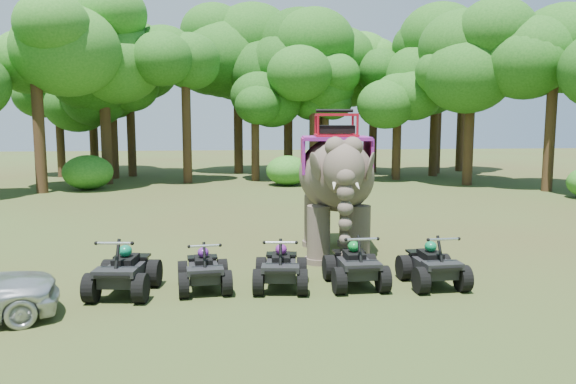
# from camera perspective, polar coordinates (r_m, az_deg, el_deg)

# --- Properties ---
(ground) EXTENTS (110.00, 110.00, 0.00)m
(ground) POSITION_cam_1_polar(r_m,az_deg,el_deg) (14.85, 0.48, -7.90)
(ground) COLOR #47381E
(ground) RESTS_ON ground
(elephant) EXTENTS (2.66, 5.16, 4.18)m
(elephant) POSITION_cam_1_polar(r_m,az_deg,el_deg) (16.22, 4.86, 0.92)
(elephant) COLOR brown
(elephant) RESTS_ON ground
(atv_0) EXTENTS (1.53, 1.96, 1.35)m
(atv_0) POSITION_cam_1_polar(r_m,az_deg,el_deg) (13.24, -16.35, -7.11)
(atv_0) COLOR black
(atv_0) RESTS_ON ground
(atv_1) EXTENTS (1.33, 1.72, 1.19)m
(atv_1) POSITION_cam_1_polar(r_m,az_deg,el_deg) (13.19, -8.55, -7.29)
(atv_1) COLOR black
(atv_1) RESTS_ON ground
(atv_2) EXTENTS (1.41, 1.81, 1.25)m
(atv_2) POSITION_cam_1_polar(r_m,az_deg,el_deg) (13.17, -0.72, -7.11)
(atv_2) COLOR black
(atv_2) RESTS_ON ground
(atv_3) EXTENTS (1.32, 1.78, 1.29)m
(atv_3) POSITION_cam_1_polar(r_m,az_deg,el_deg) (13.42, 6.85, -6.79)
(atv_3) COLOR black
(atv_3) RESTS_ON ground
(atv_4) EXTENTS (1.33, 1.78, 1.28)m
(atv_4) POSITION_cam_1_polar(r_m,az_deg,el_deg) (13.80, 14.50, -6.60)
(atv_4) COLOR black
(atv_4) RESTS_ON ground
(tree_0) EXTENTS (4.82, 4.82, 6.88)m
(tree_0) POSITION_cam_1_polar(r_m,az_deg,el_deg) (35.33, -3.35, 6.71)
(tree_0) COLOR #195114
(tree_0) RESTS_ON ground
(tree_1) EXTENTS (4.57, 4.57, 6.53)m
(tree_1) POSITION_cam_1_polar(r_m,az_deg,el_deg) (37.23, 3.80, 6.48)
(tree_1) COLOR #195114
(tree_1) RESTS_ON ground
(tree_2) EXTENTS (4.94, 4.94, 7.05)m
(tree_2) POSITION_cam_1_polar(r_m,az_deg,el_deg) (36.57, 11.06, 6.75)
(tree_2) COLOR #195114
(tree_2) RESTS_ON ground
(tree_3) EXTENTS (6.52, 6.52, 9.32)m
(tree_3) POSITION_cam_1_polar(r_m,az_deg,el_deg) (34.65, 18.01, 8.35)
(tree_3) COLOR #195114
(tree_3) RESTS_ON ground
(tree_4) EXTENTS (6.07, 6.07, 8.66)m
(tree_4) POSITION_cam_1_polar(r_m,az_deg,el_deg) (33.29, 25.18, 7.50)
(tree_4) COLOR #195114
(tree_4) RESTS_ON ground
(tree_25) EXTENTS (6.71, 6.71, 9.59)m
(tree_25) POSITION_cam_1_polar(r_m,az_deg,el_deg) (32.24, -24.12, 8.40)
(tree_25) COLOR #195114
(tree_25) RESTS_ON ground
(tree_26) EXTENTS (5.42, 5.42, 7.75)m
(tree_26) POSITION_cam_1_polar(r_m,az_deg,el_deg) (35.76, -18.07, 7.06)
(tree_26) COLOR #195114
(tree_26) RESTS_ON ground
(tree_27) EXTENTS (5.65, 5.65, 8.07)m
(tree_27) POSITION_cam_1_polar(r_m,az_deg,el_deg) (34.60, -10.28, 7.57)
(tree_27) COLOR #195114
(tree_27) RESTS_ON ground
(tree_28) EXTENTS (6.41, 6.41, 9.16)m
(tree_28) POSITION_cam_1_polar(r_m,az_deg,el_deg) (38.87, 11.05, 8.34)
(tree_28) COLOR #195114
(tree_28) RESTS_ON ground
(tree_29) EXTENTS (7.32, 7.32, 10.46)m
(tree_29) POSITION_cam_1_polar(r_m,az_deg,el_deg) (35.25, -18.16, 9.26)
(tree_29) COLOR #195114
(tree_29) RESTS_ON ground
(tree_30) EXTENTS (6.69, 6.69, 9.55)m
(tree_30) POSITION_cam_1_polar(r_m,az_deg,el_deg) (39.60, 14.71, 8.50)
(tree_30) COLOR #195114
(tree_30) RESTS_ON ground
(tree_31) EXTENTS (6.49, 6.49, 9.27)m
(tree_31) POSITION_cam_1_polar(r_m,az_deg,el_deg) (41.25, 8.68, 8.42)
(tree_31) COLOR #195114
(tree_31) RESTS_ON ground
(tree_32) EXTENTS (6.91, 6.91, 9.88)m
(tree_32) POSITION_cam_1_polar(r_m,az_deg,el_deg) (38.08, 3.01, 9.03)
(tree_32) COLOR #195114
(tree_32) RESTS_ON ground
(tree_33) EXTENTS (5.84, 5.84, 8.34)m
(tree_33) POSITION_cam_1_polar(r_m,az_deg,el_deg) (36.45, 2.61, 7.89)
(tree_33) COLOR #195114
(tree_33) RESTS_ON ground
(tree_34) EXTENTS (6.76, 6.76, 9.66)m
(tree_34) POSITION_cam_1_polar(r_m,az_deg,el_deg) (42.73, -19.26, 8.31)
(tree_34) COLOR #195114
(tree_34) RESTS_ON ground
(tree_35) EXTENTS (6.22, 6.22, 8.88)m
(tree_35) POSITION_cam_1_polar(r_m,az_deg,el_deg) (38.42, -17.42, 7.94)
(tree_35) COLOR #195114
(tree_35) RESTS_ON ground
(tree_36) EXTENTS (5.50, 5.50, 7.86)m
(tree_36) POSITION_cam_1_polar(r_m,az_deg,el_deg) (43.74, 17.14, 7.19)
(tree_36) COLOR #195114
(tree_36) RESTS_ON ground
(tree_37) EXTENTS (5.25, 5.25, 7.50)m
(tree_37) POSITION_cam_1_polar(r_m,az_deg,el_deg) (40.47, -22.21, 6.71)
(tree_37) COLOR #195114
(tree_37) RESTS_ON ground
(tree_38) EXTENTS (7.13, 7.13, 10.18)m
(tree_38) POSITION_cam_1_polar(r_m,az_deg,el_deg) (38.72, 0.02, 9.24)
(tree_38) COLOR #195114
(tree_38) RESTS_ON ground
(tree_39) EXTENTS (6.94, 6.94, 9.92)m
(tree_39) POSITION_cam_1_polar(r_m,az_deg,el_deg) (41.59, 14.98, 8.69)
(tree_39) COLOR #195114
(tree_39) RESTS_ON ground
(tree_40) EXTENTS (7.63, 7.63, 10.90)m
(tree_40) POSITION_cam_1_polar(r_m,az_deg,el_deg) (40.25, -5.12, 9.66)
(tree_40) COLOR #195114
(tree_40) RESTS_ON ground
(tree_41) EXTENTS (6.20, 6.20, 8.85)m
(tree_41) POSITION_cam_1_polar(r_m,az_deg,el_deg) (39.56, -15.72, 7.96)
(tree_41) COLOR #195114
(tree_41) RESTS_ON ground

